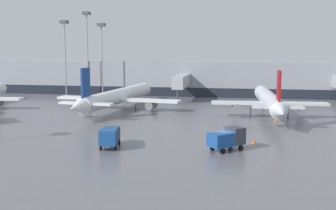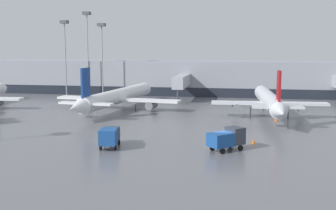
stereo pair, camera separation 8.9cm
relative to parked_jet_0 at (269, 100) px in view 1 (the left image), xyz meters
name	(u,v)px [view 1 (the left image)]	position (x,y,z in m)	size (l,w,h in m)	color
ground_plane	(223,149)	(-7.19, -24.82, -3.22)	(320.00, 320.00, 0.00)	slate
terminal_building	(234,78)	(-7.14, 37.05, 1.28)	(160.00, 29.53, 9.00)	gray
parked_jet_0	(269,100)	(0.00, 0.00, 0.00)	(20.96, 33.01, 9.28)	silver
parked_jet_3	(117,97)	(-30.24, 5.43, -0.59)	(26.74, 39.13, 9.25)	white
service_truck_0	(227,138)	(-6.64, -25.72, -1.61)	(4.89, 4.77, 2.85)	#19478C
service_truck_2	(110,136)	(-21.60, -26.70, -1.65)	(2.72, 5.13, 2.59)	#19478C
traffic_cone_0	(276,119)	(1.07, -3.37, -2.88)	(0.52, 0.52, 0.67)	orange
traffic_cone_2	(254,141)	(-3.25, -21.02, -2.87)	(0.45, 0.45, 0.69)	orange
apron_light_mast_0	(102,39)	(-40.14, 25.34, 11.50)	(1.80, 1.80, 18.70)	gray
apron_light_mast_2	(87,31)	(-44.57, 26.90, 13.54)	(1.80, 1.80, 21.72)	gray
apron_light_mast_3	(65,37)	(-49.99, 25.19, 12.04)	(1.80, 1.80, 19.50)	gray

